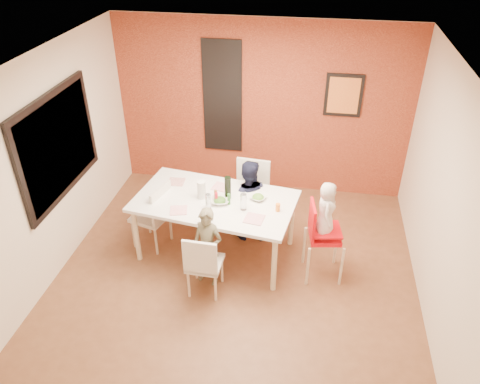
% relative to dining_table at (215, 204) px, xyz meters
% --- Properties ---
extents(ground, '(4.50, 4.50, 0.00)m').
position_rel_dining_table_xyz_m(ground, '(0.34, -0.40, -0.76)').
color(ground, brown).
rests_on(ground, ground).
extents(ceiling, '(4.50, 4.50, 0.02)m').
position_rel_dining_table_xyz_m(ceiling, '(0.34, -0.40, 1.94)').
color(ceiling, white).
rests_on(ceiling, wall_back).
extents(wall_back, '(4.50, 0.02, 2.70)m').
position_rel_dining_table_xyz_m(wall_back, '(0.34, 1.85, 0.59)').
color(wall_back, beige).
rests_on(wall_back, ground).
extents(wall_front, '(4.50, 0.02, 2.70)m').
position_rel_dining_table_xyz_m(wall_front, '(0.34, -2.65, 0.59)').
color(wall_front, beige).
rests_on(wall_front, ground).
extents(wall_left, '(0.02, 4.50, 2.70)m').
position_rel_dining_table_xyz_m(wall_left, '(-1.91, -0.40, 0.59)').
color(wall_left, beige).
rests_on(wall_left, ground).
extents(wall_right, '(0.02, 4.50, 2.70)m').
position_rel_dining_table_xyz_m(wall_right, '(2.59, -0.40, 0.59)').
color(wall_right, beige).
rests_on(wall_right, ground).
extents(brick_accent_wall, '(4.50, 0.02, 2.70)m').
position_rel_dining_table_xyz_m(brick_accent_wall, '(0.34, 1.83, 0.59)').
color(brick_accent_wall, maroon).
rests_on(brick_accent_wall, ground).
extents(picture_window_frame, '(0.05, 1.70, 1.30)m').
position_rel_dining_table_xyz_m(picture_window_frame, '(-1.88, -0.20, 0.79)').
color(picture_window_frame, black).
rests_on(picture_window_frame, wall_left).
extents(picture_window_pane, '(0.02, 1.55, 1.15)m').
position_rel_dining_table_xyz_m(picture_window_pane, '(-1.86, -0.20, 0.79)').
color(picture_window_pane, black).
rests_on(picture_window_pane, wall_left).
extents(glassblock_strip, '(0.55, 0.03, 1.70)m').
position_rel_dining_table_xyz_m(glassblock_strip, '(-0.26, 1.82, 0.74)').
color(glassblock_strip, silver).
rests_on(glassblock_strip, wall_back).
extents(glassblock_surround, '(0.60, 0.03, 1.76)m').
position_rel_dining_table_xyz_m(glassblock_surround, '(-0.26, 1.81, 0.74)').
color(glassblock_surround, black).
rests_on(glassblock_surround, wall_back).
extents(art_print_frame, '(0.54, 0.03, 0.64)m').
position_rel_dining_table_xyz_m(art_print_frame, '(1.54, 1.81, 0.89)').
color(art_print_frame, black).
rests_on(art_print_frame, wall_back).
extents(art_print_canvas, '(0.44, 0.01, 0.54)m').
position_rel_dining_table_xyz_m(art_print_canvas, '(1.54, 1.80, 0.89)').
color(art_print_canvas, orange).
rests_on(art_print_canvas, wall_back).
extents(dining_table, '(2.15, 1.39, 0.84)m').
position_rel_dining_table_xyz_m(dining_table, '(0.00, 0.00, 0.00)').
color(dining_table, white).
rests_on(dining_table, ground).
extents(chair_near, '(0.41, 0.41, 0.87)m').
position_rel_dining_table_xyz_m(chair_near, '(0.03, -0.81, -0.28)').
color(chair_near, silver).
rests_on(chair_near, ground).
extents(chair_far, '(0.51, 0.51, 1.02)m').
position_rel_dining_table_xyz_m(chair_far, '(0.37, 0.68, -0.19)').
color(chair_far, silver).
rests_on(chair_far, ground).
extents(chair_left, '(0.54, 0.54, 0.95)m').
position_rel_dining_table_xyz_m(chair_left, '(-0.82, 0.00, -0.23)').
color(chair_left, silver).
rests_on(chair_left, ground).
extents(high_chair, '(0.50, 0.50, 1.05)m').
position_rel_dining_table_xyz_m(high_chair, '(1.36, -0.21, -0.13)').
color(high_chair, red).
rests_on(high_chair, ground).
extents(child_near, '(0.43, 0.33, 1.06)m').
position_rel_dining_table_xyz_m(child_near, '(0.03, -0.57, -0.23)').
color(child_near, brown).
rests_on(child_near, ground).
extents(child_far, '(0.63, 0.52, 1.19)m').
position_rel_dining_table_xyz_m(child_far, '(0.36, 0.42, -0.17)').
color(child_far, black).
rests_on(child_far, ground).
extents(toddler, '(0.24, 0.36, 0.72)m').
position_rel_dining_table_xyz_m(toddler, '(1.39, -0.20, 0.21)').
color(toddler, beige).
rests_on(toddler, high_chair).
extents(plate_near_left, '(0.25, 0.25, 0.01)m').
position_rel_dining_table_xyz_m(plate_near_left, '(-0.38, -0.32, 0.08)').
color(plate_near_left, white).
rests_on(plate_near_left, dining_table).
extents(plate_far_mid, '(0.25, 0.25, 0.01)m').
position_rel_dining_table_xyz_m(plate_far_mid, '(0.02, 0.31, 0.08)').
color(plate_far_mid, white).
rests_on(plate_far_mid, dining_table).
extents(plate_near_right, '(0.25, 0.25, 0.01)m').
position_rel_dining_table_xyz_m(plate_near_right, '(0.55, -0.34, 0.08)').
color(plate_near_right, white).
rests_on(plate_near_right, dining_table).
extents(plate_far_left, '(0.23, 0.23, 0.01)m').
position_rel_dining_table_xyz_m(plate_far_left, '(-0.60, 0.33, 0.08)').
color(plate_far_left, silver).
rests_on(plate_far_left, dining_table).
extents(salad_bowl_a, '(0.28, 0.28, 0.06)m').
position_rel_dining_table_xyz_m(salad_bowl_a, '(0.08, -0.06, 0.10)').
color(salad_bowl_a, white).
rests_on(salad_bowl_a, dining_table).
extents(salad_bowl_b, '(0.26, 0.26, 0.05)m').
position_rel_dining_table_xyz_m(salad_bowl_b, '(0.54, 0.10, 0.10)').
color(salad_bowl_b, white).
rests_on(salad_bowl_b, dining_table).
extents(wine_bottle, '(0.08, 0.08, 0.31)m').
position_rel_dining_table_xyz_m(wine_bottle, '(0.16, 0.06, 0.23)').
color(wine_bottle, black).
rests_on(wine_bottle, dining_table).
extents(wine_glass_a, '(0.07, 0.07, 0.20)m').
position_rel_dining_table_xyz_m(wine_glass_a, '(-0.03, -0.20, 0.17)').
color(wine_glass_a, silver).
rests_on(wine_glass_a, dining_table).
extents(wine_glass_b, '(0.08, 0.08, 0.22)m').
position_rel_dining_table_xyz_m(wine_glass_b, '(0.39, -0.15, 0.18)').
color(wine_glass_b, white).
rests_on(wine_glass_b, dining_table).
extents(paper_towel_roll, '(0.11, 0.11, 0.24)m').
position_rel_dining_table_xyz_m(paper_towel_roll, '(-0.17, 0.02, 0.19)').
color(paper_towel_roll, silver).
rests_on(paper_towel_roll, dining_table).
extents(condiment_red, '(0.04, 0.04, 0.14)m').
position_rel_dining_table_xyz_m(condiment_red, '(0.04, -0.06, 0.15)').
color(condiment_red, red).
rests_on(condiment_red, dining_table).
extents(condiment_green, '(0.04, 0.04, 0.15)m').
position_rel_dining_table_xyz_m(condiment_green, '(0.20, -0.07, 0.15)').
color(condiment_green, '#2C7025').
rests_on(condiment_green, dining_table).
extents(condiment_brown, '(0.04, 0.04, 0.15)m').
position_rel_dining_table_xyz_m(condiment_brown, '(0.02, -0.02, 0.15)').
color(condiment_brown, brown).
rests_on(condiment_brown, dining_table).
extents(sippy_cup, '(0.06, 0.06, 0.10)m').
position_rel_dining_table_xyz_m(sippy_cup, '(0.81, -0.11, 0.12)').
color(sippy_cup, orange).
rests_on(sippy_cup, dining_table).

